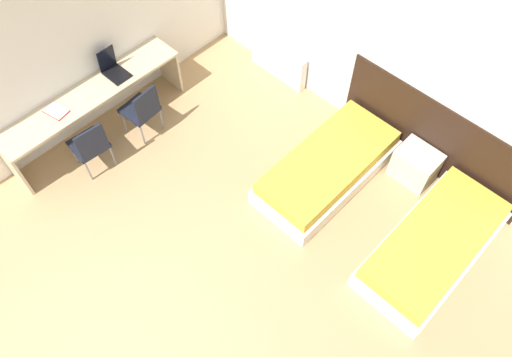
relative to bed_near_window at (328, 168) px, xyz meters
The scene contains 13 objects.
ground_plane 3.30m from the bed_near_window, 96.39° to the right, with size 20.00×20.00×0.00m, color tan.
wall_back 1.59m from the bed_near_window, 109.42° to the left, with size 6.13×0.05×2.70m.
wall_left 3.37m from the bed_near_window, 159.10° to the right, with size 0.05×5.29×2.70m.
headboard_panel 1.31m from the bed_near_window, 52.35° to the left, with size 2.54×0.03×1.09m.
bed_near_window is the anchor object (origin of this frame).
bed_near_door 1.55m from the bed_near_window, ahead, with size 0.89×1.94×0.41m.
nightstand 1.09m from the bed_near_window, 44.92° to the left, with size 0.51×0.40×0.46m.
radiator 1.92m from the bed_near_window, 151.41° to the left, with size 0.96×0.12×0.54m.
desk 3.11m from the bed_near_window, 150.40° to the right, with size 0.50×2.51×0.73m.
chair_near_laptop 2.50m from the bed_near_window, 153.30° to the right, with size 0.45×0.45×0.84m.
chair_near_notebook 2.95m from the bed_near_window, 139.02° to the right, with size 0.45×0.45×0.84m.
laptop 3.00m from the bed_near_window, 158.26° to the right, with size 0.34×0.26×0.35m.
open_notebook 3.40m from the bed_near_window, 143.82° to the right, with size 0.32×0.25×0.02m.
Camera 1 is at (2.22, 0.06, 5.30)m, focal length 35.00 mm.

